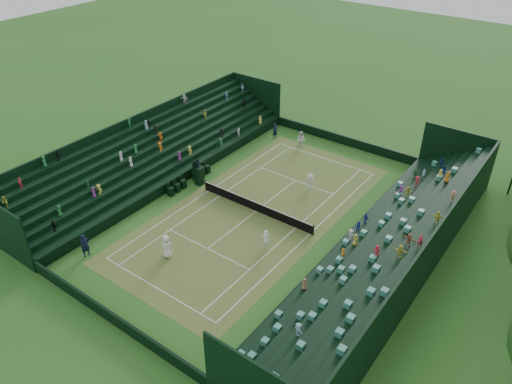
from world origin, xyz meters
TOP-DOWN VIEW (x-y plane):
  - ground at (0.00, 0.00)m, footprint 160.00×160.00m
  - court_surface at (0.00, 0.00)m, footprint 12.97×26.77m
  - perimeter_wall_north at (0.00, 15.88)m, footprint 17.17×0.20m
  - perimeter_wall_south at (0.00, -15.88)m, footprint 17.17×0.20m
  - perimeter_wall_east at (8.48, 0.00)m, footprint 0.20×31.77m
  - perimeter_wall_west at (-8.48, 0.00)m, footprint 0.20×31.77m
  - north_grandstand at (12.66, 0.00)m, footprint 6.60×32.00m
  - south_grandstand at (-12.66, 0.00)m, footprint 6.60×32.00m
  - tennis_net at (0.00, 0.00)m, footprint 11.67×0.10m
  - umpire_chair at (-7.01, 0.47)m, footprint 0.86×0.86m
  - courtside_chairs at (-7.81, -0.03)m, footprint 0.55×5.51m
  - player_near_west at (-1.86, -8.94)m, footprint 1.08×0.83m
  - player_near_east at (3.63, -3.61)m, footprint 0.70×0.52m
  - player_far_west at (-3.18, 12.42)m, footprint 0.93×0.73m
  - player_far_east at (1.84, 5.93)m, footprint 1.07×0.69m
  - line_judge_north at (-6.72, 12.69)m, footprint 0.62×0.74m
  - line_judge_south at (-6.99, -12.50)m, footprint 0.59×0.79m

SIDE VIEW (x-z plane):
  - ground at x=0.00m, z-range 0.00..0.00m
  - court_surface at x=0.00m, z-range 0.00..0.01m
  - courtside_chairs at x=-7.81m, z-range -0.14..1.04m
  - perimeter_wall_north at x=0.00m, z-range 0.00..1.00m
  - perimeter_wall_south at x=0.00m, z-range 0.00..1.00m
  - perimeter_wall_east at x=8.48m, z-range 0.00..1.00m
  - perimeter_wall_west at x=-8.48m, z-range 0.00..1.00m
  - tennis_net at x=0.00m, z-range 0.00..1.06m
  - player_far_east at x=1.84m, z-range 0.00..1.58m
  - line_judge_north at x=-6.72m, z-range 0.00..1.71m
  - player_near_east at x=3.63m, z-range 0.00..1.76m
  - player_far_west at x=-3.18m, z-range 0.00..1.90m
  - line_judge_south at x=-6.99m, z-range 0.00..1.94m
  - player_near_west at x=-1.86m, z-range 0.00..1.97m
  - umpire_chair at x=-7.01m, z-range -0.20..2.51m
  - north_grandstand at x=12.66m, z-range -0.90..4.00m
  - south_grandstand at x=-12.66m, z-range -0.90..4.00m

